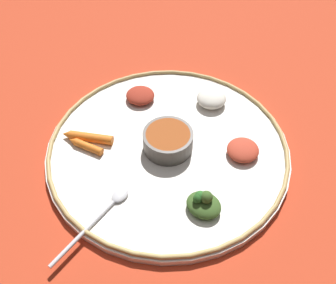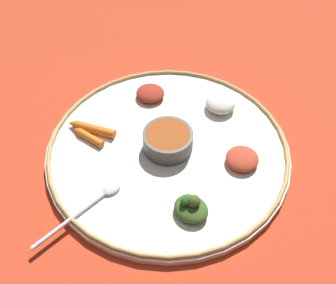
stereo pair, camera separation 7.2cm
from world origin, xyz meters
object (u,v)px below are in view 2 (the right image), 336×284
object	(u,v)px
spoon	(92,203)
carrot_outer	(88,137)
greens_pile	(191,207)
center_bowl	(168,140)
carrot_near_spoon	(92,129)

from	to	relation	value
spoon	carrot_outer	size ratio (longest dim) A/B	2.47
greens_pile	carrot_outer	distance (m)	0.25
center_bowl	greens_pile	distance (m)	0.15
spoon	carrot_near_spoon	distance (m)	0.17
greens_pile	carrot_outer	size ratio (longest dim) A/B	1.24
spoon	carrot_near_spoon	bearing A→B (deg)	175.66
spoon	greens_pile	xyz separation A→B (m)	(0.05, 0.16, 0.01)
spoon	carrot_outer	distance (m)	0.15
spoon	carrot_near_spoon	world-z (taller)	carrot_near_spoon
carrot_near_spoon	greens_pile	bearing A→B (deg)	34.13
center_bowl	greens_pile	world-z (taller)	greens_pile
greens_pile	carrot_near_spoon	distance (m)	0.26
spoon	carrot_near_spoon	size ratio (longest dim) A/B	1.65
carrot_near_spoon	carrot_outer	bearing A→B (deg)	-25.72
carrot_outer	carrot_near_spoon	bearing A→B (deg)	154.28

